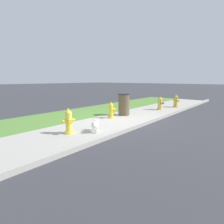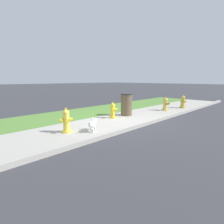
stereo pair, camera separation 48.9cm
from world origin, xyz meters
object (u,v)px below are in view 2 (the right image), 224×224
fire_hydrant_by_grass_verge (113,111)px  small_white_dog (92,124)px  trash_bin (126,105)px  fire_hydrant_near_corner (165,104)px  fire_hydrant_at_driveway (66,121)px  fire_hydrant_across_street (183,102)px

fire_hydrant_by_grass_verge → small_white_dog: bearing=-18.5°
fire_hydrant_by_grass_verge → trash_bin: (0.79, -0.04, 0.16)m
fire_hydrant_near_corner → fire_hydrant_by_grass_verge: bearing=-64.7°
fire_hydrant_at_driveway → trash_bin: bearing=-153.4°
small_white_dog → trash_bin: trash_bin is taller
fire_hydrant_by_grass_verge → fire_hydrant_near_corner: (3.12, -0.61, 0.02)m
small_white_dog → fire_hydrant_at_driveway: bearing=107.8°
fire_hydrant_across_street → trash_bin: 3.82m
fire_hydrant_at_driveway → fire_hydrant_across_street: bearing=-164.3°
fire_hydrant_by_grass_verge → fire_hydrant_across_street: (4.51, -0.90, 0.03)m
fire_hydrant_across_street → trash_bin: size_ratio=0.76×
fire_hydrant_across_street → trash_bin: trash_bin is taller
fire_hydrant_near_corner → trash_bin: 2.40m
fire_hydrant_by_grass_verge → fire_hydrant_near_corner: fire_hydrant_near_corner is taller
fire_hydrant_across_street → small_white_dog: (-6.25, 0.01, -0.11)m
fire_hydrant_across_street → trash_bin: bearing=-71.2°
fire_hydrant_at_driveway → small_white_dog: (0.61, -0.45, -0.12)m
fire_hydrant_at_driveway → trash_bin: 3.18m
fire_hydrant_across_street → trash_bin: (-3.72, 0.86, 0.13)m
fire_hydrant_across_street → fire_hydrant_near_corner: fire_hydrant_across_street is taller
trash_bin → fire_hydrant_by_grass_verge: bearing=177.1°
trash_bin → fire_hydrant_across_street: bearing=-13.0°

